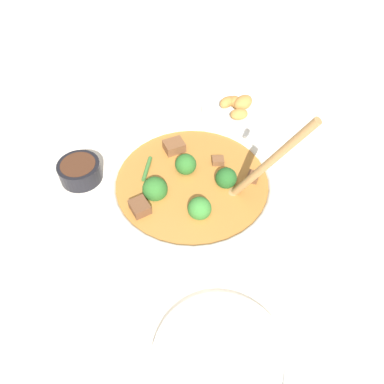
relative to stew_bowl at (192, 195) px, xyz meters
name	(u,v)px	position (x,y,z in m)	size (l,w,h in m)	color
ground_plane	(192,214)	(0.00, 0.00, -0.06)	(4.00, 4.00, 0.00)	silver
stew_bowl	(192,195)	(0.00, 0.00, 0.00)	(0.29, 0.31, 0.27)	white
condiment_bowl	(80,170)	(-0.04, 0.24, -0.04)	(0.08, 0.08, 0.04)	black
empty_plate	(221,359)	(-0.20, -0.18, -0.05)	(0.20, 0.20, 0.02)	white
food_plate	(240,110)	(0.31, 0.07, -0.05)	(0.19, 0.19, 0.04)	white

